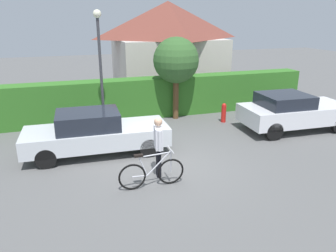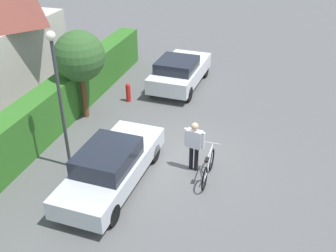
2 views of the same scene
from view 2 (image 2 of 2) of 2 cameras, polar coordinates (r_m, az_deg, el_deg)
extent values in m
plane|color=#585858|center=(13.24, 1.33, -4.67)|extent=(60.00, 60.00, 0.00)
cube|color=#316D23|center=(14.70, -17.51, 1.50)|extent=(16.40, 0.90, 1.71)
cube|color=silver|center=(11.91, -8.01, -6.02)|extent=(4.60, 1.82, 0.57)
cube|color=#1E232D|center=(11.42, -8.75, -4.45)|extent=(1.98, 1.52, 0.54)
cylinder|color=black|center=(13.48, -7.83, -2.74)|extent=(0.61, 0.20, 0.61)
cylinder|color=black|center=(12.96, -1.99, -3.92)|extent=(0.61, 0.20, 0.61)
cylinder|color=black|center=(11.39, -14.76, -10.65)|extent=(0.61, 0.20, 0.61)
cylinder|color=black|center=(10.76, -8.03, -12.59)|extent=(0.61, 0.20, 0.61)
cube|color=silver|center=(18.14, 1.80, 7.75)|extent=(4.22, 1.99, 0.66)
cube|color=#1E232D|center=(17.46, 1.29, 8.83)|extent=(1.84, 1.68, 0.47)
cylinder|color=black|center=(19.74, 0.74, 8.64)|extent=(0.67, 0.21, 0.66)
cylinder|color=black|center=(19.32, 5.42, 8.01)|extent=(0.67, 0.21, 0.66)
cylinder|color=black|center=(17.30, -2.26, 5.41)|extent=(0.67, 0.21, 0.66)
cylinder|color=black|center=(16.82, 3.00, 4.63)|extent=(0.67, 0.21, 0.66)
torus|color=black|center=(12.62, 6.31, -4.86)|extent=(0.72, 0.05, 0.72)
torus|color=black|center=(11.80, 5.29, -7.61)|extent=(0.72, 0.05, 0.72)
cylinder|color=silver|center=(12.19, 6.08, -4.58)|extent=(0.66, 0.04, 0.64)
cylinder|color=silver|center=(11.87, 5.65, -5.81)|extent=(0.25, 0.04, 0.57)
cylinder|color=silver|center=(11.95, 6.02, -3.94)|extent=(0.80, 0.04, 0.07)
cylinder|color=silver|center=(11.95, 5.50, -7.09)|extent=(0.39, 0.04, 0.05)
cylinder|color=silver|center=(12.45, 6.39, -3.74)|extent=(0.04, 0.04, 0.59)
cube|color=black|center=(11.60, 5.62, -4.87)|extent=(0.22, 0.10, 0.06)
cylinder|color=silver|center=(12.27, 6.47, -2.47)|extent=(0.03, 0.50, 0.03)
cylinder|color=black|center=(12.55, 3.36, -4.57)|extent=(0.13, 0.13, 0.84)
cylinder|color=black|center=(12.50, 4.10, -4.76)|extent=(0.13, 0.13, 0.84)
cube|color=silver|center=(12.13, 3.84, -1.87)|extent=(0.27, 0.52, 0.60)
sphere|color=tan|center=(11.90, 3.92, -0.05)|extent=(0.23, 0.23, 0.23)
cylinder|color=silver|center=(12.22, 2.57, -1.49)|extent=(0.09, 0.09, 0.57)
cylinder|color=silver|center=(12.03, 5.15, -2.13)|extent=(0.09, 0.09, 0.57)
cylinder|color=#38383D|center=(12.21, -15.11, 2.46)|extent=(0.10, 0.10, 4.19)
sphere|color=#F2EDCC|center=(11.39, -16.61, 12.38)|extent=(0.28, 0.28, 0.28)
cylinder|color=brown|center=(15.66, -12.07, 4.55)|extent=(0.24, 0.24, 1.94)
sphere|color=#345E2C|center=(15.08, -12.69, 9.83)|extent=(1.90, 1.90, 1.90)
cylinder|color=red|center=(16.87, -5.76, 4.68)|extent=(0.20, 0.20, 0.70)
sphere|color=red|center=(16.72, -5.82, 5.83)|extent=(0.18, 0.18, 0.18)
camera|label=1|loc=(10.17, 49.11, 0.34)|focal=34.81mm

